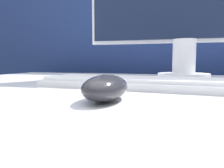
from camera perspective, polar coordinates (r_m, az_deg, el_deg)
The scene contains 3 objects.
partition_panel at distance 1.19m, azimuth 13.73°, elevation -5.18°, with size 5.00×0.03×1.21m.
computer_mouse_near at distance 0.34m, azimuth -1.69°, elevation -0.96°, with size 0.07×0.12×0.04m.
keyboard at distance 0.51m, azimuth 6.06°, elevation 0.37°, with size 0.46×0.18×0.02m.
Camera 1 is at (0.04, -0.51, 0.83)m, focal length 35.00 mm.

